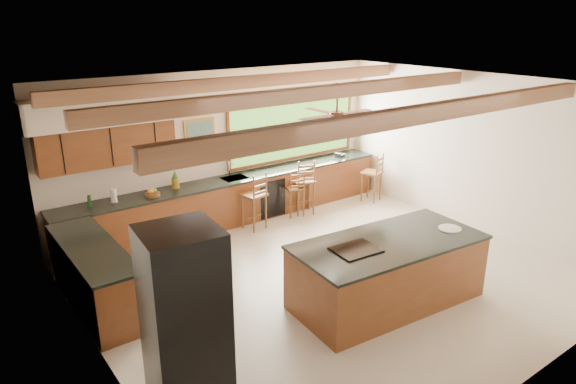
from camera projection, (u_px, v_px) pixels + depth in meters
ground at (329, 276)px, 8.26m from camera, size 7.20×7.20×0.00m
room_shell at (297, 135)px, 7.94m from camera, size 7.27×6.54×3.02m
counter_run at (208, 214)px, 9.57m from camera, size 7.12×3.10×1.27m
island at (387, 271)px, 7.38m from camera, size 2.88×1.55×0.99m
refrigerator at (185, 318)px, 5.31m from camera, size 0.85×0.83×2.00m
bar_stool_a at (255, 196)px, 9.85m from camera, size 0.48×0.48×1.15m
bar_stool_b at (296, 189)px, 10.54m from camera, size 0.45×0.45×1.01m
bar_stool_c at (306, 182)px, 10.64m from camera, size 0.56×0.56×1.19m
bar_stool_d at (374, 174)px, 11.37m from camera, size 0.50×0.50×1.10m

